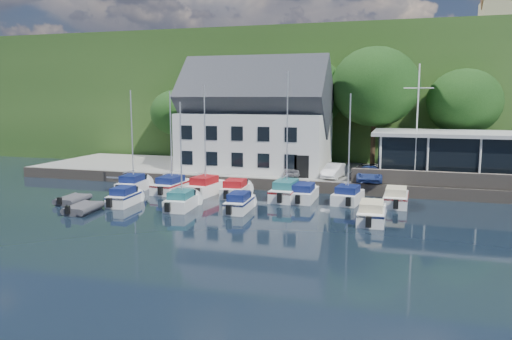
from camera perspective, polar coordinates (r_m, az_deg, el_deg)
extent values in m
plane|color=black|center=(32.27, 3.31, -6.22)|extent=(180.00, 180.00, 0.00)
cube|color=gray|center=(49.02, 8.11, -0.64)|extent=(60.00, 13.00, 1.00)
cube|color=#6F6459|center=(42.69, 6.78, -1.96)|extent=(60.00, 0.30, 1.00)
cube|color=#2A491B|center=(92.66, 12.46, 8.13)|extent=(160.00, 75.00, 16.00)
cube|color=#556331|center=(100.70, 17.63, 12.59)|extent=(50.00, 30.00, 0.30)
cube|color=#6F6459|center=(42.55, 23.02, -1.11)|extent=(18.00, 0.50, 1.20)
imported|color=#B8B9BE|center=(45.76, 4.46, 0.21)|extent=(1.58, 3.76, 1.27)
imported|color=silver|center=(44.61, 8.94, -0.08)|extent=(1.98, 4.02, 1.27)
imported|color=#292A2E|center=(44.48, 12.07, -0.26)|extent=(2.47, 4.23, 1.15)
imported|color=navy|center=(43.45, 12.85, -0.35)|extent=(1.83, 4.08, 1.36)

